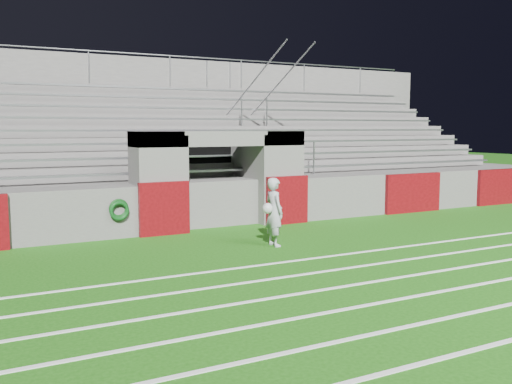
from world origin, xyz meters
TOP-DOWN VIEW (x-y plane):
  - ground at (0.00, 0.00)m, footprint 90.00×90.00m
  - field_markings at (0.00, -5.00)m, footprint 28.00×8.09m
  - stadium_structure at (0.00, 7.97)m, footprint 26.00×8.48m
  - goalkeeper_with_ball at (-0.03, 0.50)m, footprint 0.54×0.57m
  - hose_coil at (-2.94, 2.92)m, footprint 0.48×0.14m

SIDE VIEW (x-z plane):
  - ground at x=0.00m, z-range 0.00..0.00m
  - field_markings at x=0.00m, z-range 0.00..0.01m
  - hose_coil at x=-2.94m, z-range 0.46..0.99m
  - goalkeeper_with_ball at x=-0.03m, z-range 0.00..1.57m
  - stadium_structure at x=0.00m, z-range -1.22..4.20m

